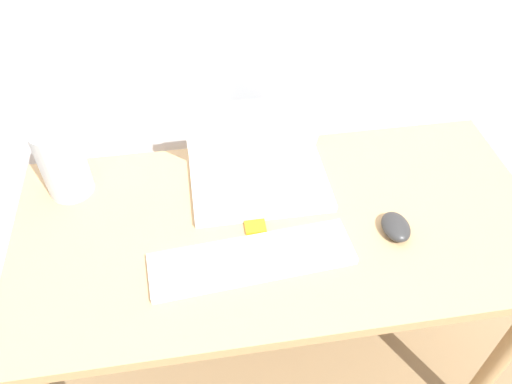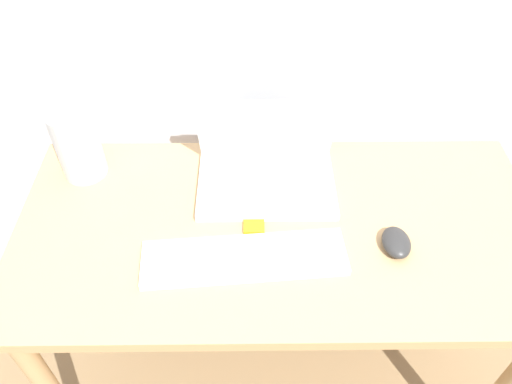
{
  "view_description": "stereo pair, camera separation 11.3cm",
  "coord_description": "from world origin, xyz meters",
  "px_view_note": "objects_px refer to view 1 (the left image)",
  "views": [
    {
      "loc": [
        -0.18,
        -0.46,
        1.65
      ],
      "look_at": [
        -0.06,
        0.32,
        0.84
      ],
      "focal_mm": 35.0,
      "sensor_mm": 36.0,
      "label": 1
    },
    {
      "loc": [
        -0.07,
        -0.47,
        1.65
      ],
      "look_at": [
        -0.06,
        0.32,
        0.84
      ],
      "focal_mm": 35.0,
      "sensor_mm": 36.0,
      "label": 2
    }
  ],
  "objects_px": {
    "laptop": "(258,164)",
    "mouse": "(396,227)",
    "vase": "(58,149)",
    "mp3_player": "(255,224)",
    "keyboard": "(252,259)"
  },
  "relations": [
    {
      "from": "laptop",
      "to": "mouse",
      "type": "bearing_deg",
      "value": -37.73
    },
    {
      "from": "laptop",
      "to": "vase",
      "type": "bearing_deg",
      "value": 175.77
    },
    {
      "from": "laptop",
      "to": "vase",
      "type": "distance_m",
      "value": 0.48
    },
    {
      "from": "mp3_player",
      "to": "mouse",
      "type": "bearing_deg",
      "value": -11.88
    },
    {
      "from": "mouse",
      "to": "mp3_player",
      "type": "xyz_separation_m",
      "value": [
        -0.32,
        0.07,
        -0.01
      ]
    },
    {
      "from": "keyboard",
      "to": "mouse",
      "type": "bearing_deg",
      "value": 5.8
    },
    {
      "from": "laptop",
      "to": "keyboard",
      "type": "relative_size",
      "value": 0.74
    },
    {
      "from": "vase",
      "to": "keyboard",
      "type": "bearing_deg",
      "value": -35.14
    },
    {
      "from": "laptop",
      "to": "mp3_player",
      "type": "relative_size",
      "value": 6.22
    },
    {
      "from": "vase",
      "to": "mouse",
      "type": "bearing_deg",
      "value": -18.78
    },
    {
      "from": "keyboard",
      "to": "vase",
      "type": "height_order",
      "value": "vase"
    },
    {
      "from": "mouse",
      "to": "mp3_player",
      "type": "height_order",
      "value": "mouse"
    },
    {
      "from": "mp3_player",
      "to": "vase",
      "type": "bearing_deg",
      "value": 156.49
    },
    {
      "from": "vase",
      "to": "mp3_player",
      "type": "relative_size",
      "value": 4.95
    },
    {
      "from": "laptop",
      "to": "keyboard",
      "type": "height_order",
      "value": "laptop"
    }
  ]
}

